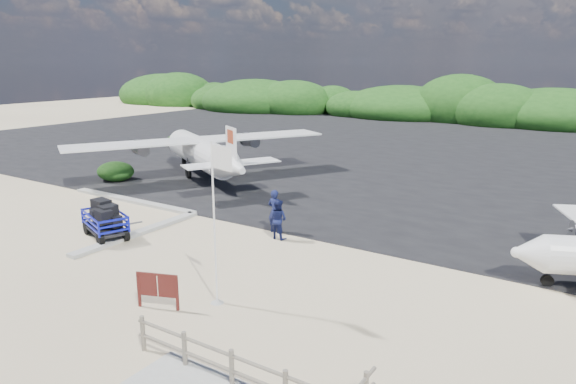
% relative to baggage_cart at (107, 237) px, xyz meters
% --- Properties ---
extents(ground, '(160.00, 160.00, 0.00)m').
position_rel_baggage_cart_xyz_m(ground, '(5.35, -0.39, 0.00)').
color(ground, beige).
extents(asphalt_apron, '(90.00, 50.00, 0.04)m').
position_rel_baggage_cart_xyz_m(asphalt_apron, '(5.35, 29.61, 0.00)').
color(asphalt_apron, '#B2B2B2').
rests_on(asphalt_apron, ground).
extents(lagoon, '(9.00, 7.00, 0.40)m').
position_rel_baggage_cart_xyz_m(lagoon, '(-3.65, 1.11, 0.00)').
color(lagoon, '#B2B2B2').
rests_on(lagoon, ground).
extents(vegetation_band, '(124.00, 8.00, 4.40)m').
position_rel_baggage_cart_xyz_m(vegetation_band, '(5.35, 54.61, 0.00)').
color(vegetation_band, '#B2B2B2').
rests_on(vegetation_band, ground).
extents(baggage_cart, '(3.08, 2.41, 1.35)m').
position_rel_baggage_cart_xyz_m(baggage_cart, '(0.00, 0.00, 0.00)').
color(baggage_cart, '#0C13B6').
rests_on(baggage_cart, ground).
extents(flagpole, '(1.12, 0.70, 5.20)m').
position_rel_baggage_cart_xyz_m(flagpole, '(8.18, -2.20, 0.00)').
color(flagpole, white).
rests_on(flagpole, ground).
extents(signboard, '(1.41, 0.63, 1.20)m').
position_rel_baggage_cart_xyz_m(signboard, '(6.89, -3.47, 0.00)').
color(signboard, '#561D18').
rests_on(signboard, ground).
extents(crew_a, '(0.73, 0.48, 1.98)m').
position_rel_baggage_cart_xyz_m(crew_a, '(5.83, 4.58, 0.99)').
color(crew_a, '#121844').
rests_on(crew_a, ground).
extents(crew_b, '(0.88, 0.70, 1.76)m').
position_rel_baggage_cart_xyz_m(crew_b, '(6.40, 3.97, 0.88)').
color(crew_b, '#121844').
rests_on(crew_b, ground).
extents(aircraft_small, '(9.67, 9.67, 2.64)m').
position_rel_baggage_cart_xyz_m(aircraft_small, '(-2.44, 34.61, 0.00)').
color(aircraft_small, '#B2B2B2').
rests_on(aircraft_small, ground).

